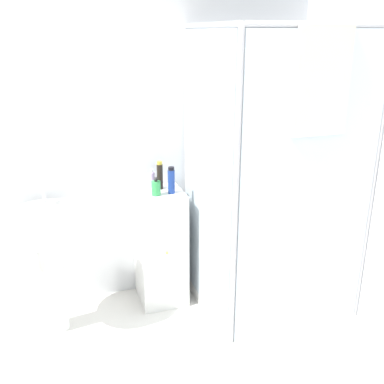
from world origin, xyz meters
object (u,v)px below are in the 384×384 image
object	(u,v)px
shampoo_bottle_blue	(171,181)
shampoo_bottle_tall_black	(160,176)
sink	(49,242)
soap_dispenser	(156,188)
lotion_bottle_white	(152,180)

from	to	relation	value
shampoo_bottle_blue	shampoo_bottle_tall_black	bearing A→B (deg)	115.33
sink	shampoo_bottle_blue	distance (m)	0.95
soap_dispenser	lotion_bottle_white	xyz separation A→B (m)	(0.01, 0.16, 0.01)
sink	soap_dispenser	distance (m)	0.82
soap_dispenser	shampoo_bottle_blue	distance (m)	0.12
sink	shampoo_bottle_tall_black	world-z (taller)	shampoo_bottle_tall_black
shampoo_bottle_tall_black	shampoo_bottle_blue	xyz separation A→B (m)	(0.06, -0.12, -0.01)
shampoo_bottle_tall_black	soap_dispenser	bearing A→B (deg)	-115.78
sink	shampoo_bottle_tall_black	xyz separation A→B (m)	(0.83, 0.21, 0.32)
shampoo_bottle_blue	soap_dispenser	bearing A→B (deg)	-175.84
lotion_bottle_white	soap_dispenser	bearing A→B (deg)	-93.49
soap_dispenser	shampoo_bottle_blue	size ratio (longest dim) A/B	0.69
shampoo_bottle_tall_black	lotion_bottle_white	xyz separation A→B (m)	(-0.05, 0.04, -0.04)
soap_dispenser	shampoo_bottle_tall_black	distance (m)	0.15
lotion_bottle_white	shampoo_bottle_blue	bearing A→B (deg)	-55.37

